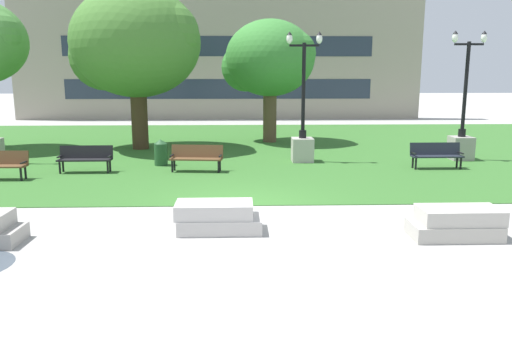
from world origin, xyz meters
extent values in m
plane|color=#A3A09B|center=(0.00, 0.00, 0.00)|extent=(140.00, 140.00, 0.00)
cube|color=#336628|center=(0.00, 10.00, 0.01)|extent=(40.00, 20.00, 0.02)
cube|color=#BCB7B2|center=(-0.49, -2.02, 0.16)|extent=(1.80, 0.90, 0.32)
cube|color=beige|center=(-0.61, -2.02, 0.48)|extent=(1.66, 0.83, 0.32)
cube|color=#B2ADA3|center=(4.39, -2.62, 0.16)|extent=(1.80, 0.90, 0.32)
cube|color=#BBB6AB|center=(4.48, -2.62, 0.48)|extent=(1.66, 0.83, 0.32)
cube|color=brown|center=(-1.56, 4.49, 0.46)|extent=(1.84, 0.63, 0.05)
cube|color=brown|center=(-1.53, 4.74, 0.69)|extent=(1.80, 0.31, 0.46)
cube|color=black|center=(-2.40, 4.58, 0.58)|extent=(0.10, 0.40, 0.04)
cube|color=black|center=(-0.73, 4.40, 0.58)|extent=(0.10, 0.40, 0.04)
cylinder|color=black|center=(-2.37, 4.42, 0.23)|extent=(0.07, 0.07, 0.41)
cylinder|color=black|center=(-0.78, 4.25, 0.23)|extent=(0.07, 0.07, 0.41)
cylinder|color=black|center=(-2.34, 4.74, 0.23)|extent=(0.07, 0.07, 0.41)
cylinder|color=black|center=(-0.75, 4.57, 0.23)|extent=(0.07, 0.07, 0.41)
cube|color=#1E232D|center=(6.93, 4.78, 0.46)|extent=(1.80, 0.45, 0.05)
cube|color=#1E232D|center=(6.93, 5.03, 0.69)|extent=(1.80, 0.13, 0.46)
cube|color=black|center=(6.09, 4.78, 0.58)|extent=(0.06, 0.40, 0.04)
cube|color=black|center=(7.77, 4.77, 0.58)|extent=(0.06, 0.40, 0.04)
cylinder|color=black|center=(6.13, 4.62, 0.23)|extent=(0.07, 0.07, 0.41)
cylinder|color=black|center=(7.73, 4.61, 0.23)|extent=(0.07, 0.07, 0.41)
cylinder|color=black|center=(6.13, 4.94, 0.23)|extent=(0.07, 0.07, 0.41)
cylinder|color=black|center=(7.73, 4.93, 0.23)|extent=(0.07, 0.07, 0.41)
cube|color=brown|center=(-7.75, 3.62, 0.69)|extent=(1.80, 0.16, 0.46)
cube|color=black|center=(-6.91, 3.35, 0.58)|extent=(0.07, 0.40, 0.04)
cylinder|color=black|center=(-6.96, 3.19, 0.23)|extent=(0.07, 0.07, 0.41)
cylinder|color=black|center=(-6.95, 3.51, 0.23)|extent=(0.07, 0.07, 0.41)
cube|color=black|center=(-5.33, 4.45, 0.46)|extent=(1.80, 0.45, 0.05)
cube|color=black|center=(-5.33, 4.70, 0.69)|extent=(1.80, 0.13, 0.46)
cube|color=black|center=(-6.17, 4.45, 0.58)|extent=(0.06, 0.40, 0.04)
cube|color=black|center=(-4.49, 4.46, 0.58)|extent=(0.06, 0.40, 0.04)
cylinder|color=black|center=(-6.13, 4.29, 0.23)|extent=(0.07, 0.07, 0.41)
cylinder|color=black|center=(-4.53, 4.30, 0.23)|extent=(0.07, 0.07, 0.41)
cylinder|color=black|center=(-6.13, 4.61, 0.23)|extent=(0.07, 0.07, 0.41)
cylinder|color=black|center=(-4.53, 4.62, 0.23)|extent=(0.07, 0.07, 0.41)
cube|color=#ADA89E|center=(2.34, 6.41, 0.47)|extent=(0.80, 0.80, 0.90)
cylinder|color=black|center=(2.34, 6.41, 1.07)|extent=(0.28, 0.28, 0.30)
cylinder|color=black|center=(2.34, 6.41, 2.69)|extent=(0.14, 0.14, 3.53)
cube|color=black|center=(2.34, 6.41, 4.35)|extent=(1.10, 0.08, 0.08)
ellipsoid|color=white|center=(1.79, 6.41, 4.59)|extent=(0.22, 0.22, 0.36)
cone|color=black|center=(1.79, 6.41, 4.79)|extent=(0.20, 0.20, 0.13)
ellipsoid|color=white|center=(2.89, 6.41, 4.59)|extent=(0.22, 0.22, 0.36)
cone|color=black|center=(2.89, 6.41, 4.79)|extent=(0.20, 0.20, 0.13)
cube|color=gray|center=(8.60, 6.63, 0.47)|extent=(0.80, 0.80, 0.90)
cylinder|color=black|center=(8.60, 6.63, 1.07)|extent=(0.28, 0.28, 0.30)
cylinder|color=black|center=(8.60, 6.63, 2.72)|extent=(0.14, 0.14, 3.60)
cube|color=black|center=(8.60, 6.63, 4.42)|extent=(1.10, 0.08, 0.08)
ellipsoid|color=white|center=(8.05, 6.63, 4.66)|extent=(0.22, 0.22, 0.36)
cone|color=black|center=(8.05, 6.63, 4.86)|extent=(0.20, 0.20, 0.13)
ellipsoid|color=white|center=(9.15, 6.63, 4.66)|extent=(0.22, 0.22, 0.36)
cone|color=black|center=(9.15, 6.63, 4.86)|extent=(0.20, 0.20, 0.13)
cylinder|color=brown|center=(1.42, 11.95, 1.45)|extent=(0.65, 0.65, 2.86)
ellipsoid|color=#387F33|center=(1.42, 11.95, 4.05)|extent=(4.27, 4.27, 3.63)
sphere|color=#387F33|center=(0.24, 12.38, 3.62)|extent=(2.35, 2.35, 2.35)
sphere|color=#387F33|center=(2.48, 11.52, 4.26)|extent=(2.13, 2.13, 2.13)
cylinder|color=#42301E|center=(-4.50, 9.87, 1.57)|extent=(0.72, 0.72, 3.11)
ellipsoid|color=#42752D|center=(-4.50, 9.87, 4.66)|extent=(5.56, 5.56, 4.72)
sphere|color=#42752D|center=(-6.03, 10.43, 4.10)|extent=(3.06, 3.06, 3.06)
sphere|color=#42752D|center=(-3.11, 9.32, 4.94)|extent=(2.78, 2.78, 2.78)
cylinder|color=#234C28|center=(-2.96, 5.77, 0.42)|extent=(0.48, 0.48, 0.80)
cone|color=#234C28|center=(-2.96, 5.77, 0.90)|extent=(0.49, 0.49, 0.16)
cube|color=gray|center=(-1.54, 24.50, 5.32)|extent=(29.30, 1.00, 10.65)
cube|color=#232D3D|center=(-1.54, 23.98, 2.20)|extent=(21.97, 0.03, 1.40)
cube|color=#232D3D|center=(-1.54, 23.98, 5.20)|extent=(21.97, 0.03, 1.40)
camera|label=1|loc=(-0.05, -12.41, 3.39)|focal=35.00mm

